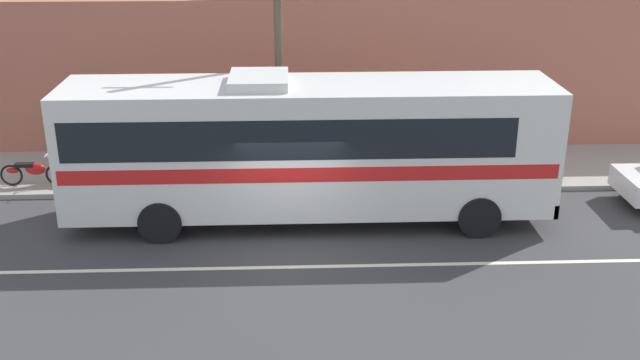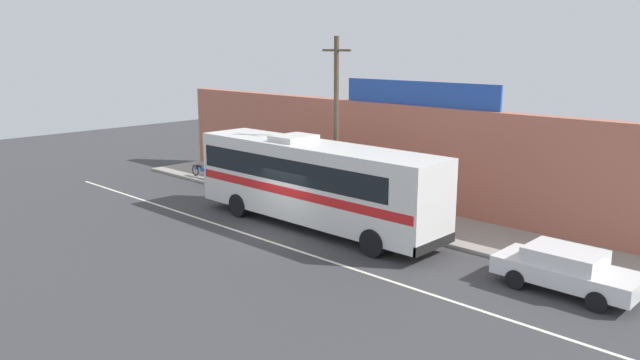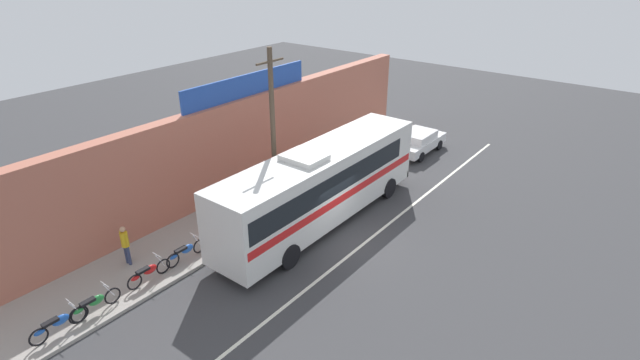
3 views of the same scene
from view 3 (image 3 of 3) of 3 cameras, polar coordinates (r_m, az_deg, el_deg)
name	(u,v)px [view 3 (image 3 of 3)]	position (r m, az deg, el deg)	size (l,w,h in m)	color
ground_plane	(347,239)	(21.46, 3.18, -6.93)	(70.00, 70.00, 0.00)	#3A3A3D
sidewalk_slab	(261,203)	(24.32, -6.91, -2.69)	(30.00, 3.60, 0.14)	gray
storefront_facade	(228,150)	(24.77, -10.77, 3.54)	(30.00, 0.70, 4.80)	#B26651
storefront_billboard	(248,85)	(24.91, -8.48, 11.00)	(8.21, 0.12, 1.10)	#234CAD
road_center_stripe	(362,245)	(21.09, 4.98, -7.63)	(30.00, 0.14, 0.01)	silver
intercity_bus	(320,183)	(21.64, 0.05, -0.31)	(11.97, 2.62, 3.78)	silver
parked_car	(418,141)	(30.63, 11.46, 4.49)	(4.26, 1.90, 1.37)	silver
utility_pole	(273,133)	(21.67, -5.54, 5.56)	(1.60, 0.22, 7.73)	brown
motorcycle_blue	(94,303)	(18.78, -25.04, -12.98)	(1.89, 0.56, 0.94)	black
motorcycle_orange	(185,251)	(20.35, -15.55, -8.06)	(1.94, 0.56, 0.94)	black
motorcycle_green	(148,272)	(19.59, -19.56, -10.15)	(1.87, 0.56, 0.94)	black
motorcycle_red	(58,323)	(18.44, -28.45, -14.59)	(1.96, 0.56, 0.94)	black
pedestrian_by_curb	(125,243)	(20.58, -21.95, -6.84)	(0.30, 0.48, 1.70)	navy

